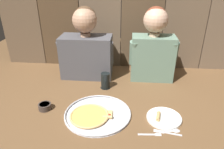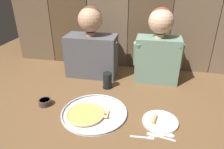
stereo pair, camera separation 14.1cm
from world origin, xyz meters
name	(u,v)px [view 2 (the right image)]	position (x,y,z in m)	size (l,w,h in m)	color
ground_plane	(114,105)	(0.00, 0.00, 0.00)	(3.20, 3.20, 0.00)	brown
pizza_tray	(92,113)	(-0.12, -0.13, 0.01)	(0.42, 0.42, 0.03)	silver
dinner_plate	(160,121)	(0.31, -0.12, 0.01)	(0.21, 0.21, 0.03)	white
drinking_glass	(107,80)	(-0.09, 0.23, 0.06)	(0.08, 0.08, 0.12)	black
dipping_bowl	(45,102)	(-0.46, -0.09, 0.02)	(0.08, 0.08, 0.04)	#3D332D
table_fork	(143,137)	(0.22, -0.27, 0.00)	(0.13, 0.02, 0.01)	silver
table_knife	(161,137)	(0.31, -0.25, 0.00)	(0.16, 0.05, 0.01)	silver
table_spoon	(167,135)	(0.34, -0.23, 0.00)	(0.14, 0.04, 0.01)	silver
diner_left	(91,46)	(-0.27, 0.43, 0.26)	(0.45, 0.22, 0.58)	#4C4C51
diner_right	(158,48)	(0.27, 0.43, 0.28)	(0.38, 0.20, 0.59)	slate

